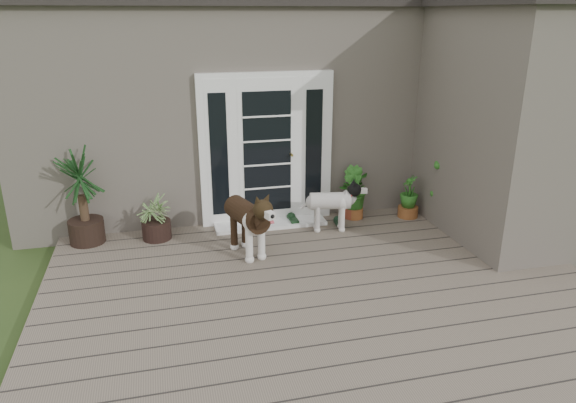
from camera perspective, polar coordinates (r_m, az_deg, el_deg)
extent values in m
cube|color=#6B5B4C|center=(6.03, 4.08, -9.88)|extent=(6.20, 4.60, 0.12)
cube|color=#665E54|center=(9.49, -3.70, 10.64)|extent=(7.40, 4.00, 3.10)
cube|color=#2D2826|center=(9.38, -3.93, 20.65)|extent=(7.60, 4.20, 0.20)
cube|color=#665E54|center=(7.75, 22.75, 7.13)|extent=(1.60, 2.40, 3.10)
cube|color=white|center=(7.55, -2.30, 5.58)|extent=(1.90, 0.14, 2.15)
cube|color=white|center=(7.69, -1.89, -2.38)|extent=(1.60, 0.40, 0.05)
imported|color=#164F17|center=(7.93, 6.96, 0.24)|extent=(0.62, 0.62, 0.58)
imported|color=#1C5A19|center=(7.94, 7.14, 0.22)|extent=(0.54, 0.54, 0.57)
imported|color=#1B4D16|center=(8.13, 12.80, 0.06)|extent=(0.40, 0.40, 0.50)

